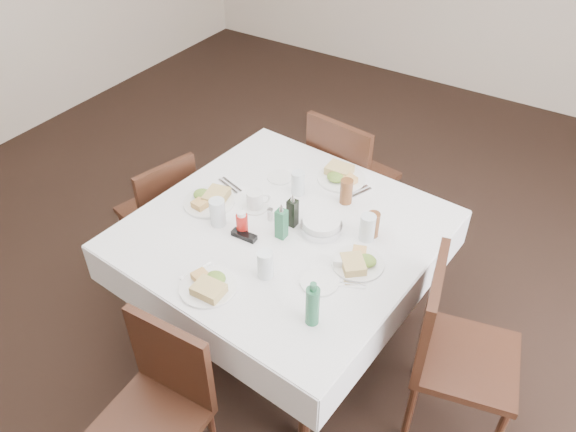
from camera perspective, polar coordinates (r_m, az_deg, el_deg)
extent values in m
plane|color=black|center=(3.50, -2.30, -9.06)|extent=(7.00, 7.00, 0.00)
cylinder|color=black|center=(3.15, -13.73, -7.87)|extent=(0.06, 0.06, 0.72)
cylinder|color=black|center=(3.67, -1.87, 1.36)|extent=(0.06, 0.06, 0.72)
cylinder|color=black|center=(2.68, 1.75, -17.90)|extent=(0.06, 0.06, 0.72)
cylinder|color=black|center=(3.28, 12.37, -5.36)|extent=(0.06, 0.06, 0.72)
cube|color=black|center=(2.87, -0.42, -1.57)|extent=(1.38, 1.38, 0.03)
cube|color=white|center=(2.86, -0.42, -1.25)|extent=(1.52, 1.52, 0.01)
cube|color=white|center=(3.39, 6.88, 3.53)|extent=(1.41, 0.12, 0.22)
cube|color=white|center=(2.58, -10.18, -11.26)|extent=(1.41, 0.12, 0.22)
cube|color=white|center=(2.69, 11.79, -8.95)|extent=(0.12, 1.41, 0.22)
cube|color=white|center=(3.31, -10.16, 2.13)|extent=(0.12, 1.41, 0.22)
cube|color=black|center=(3.73, 6.71, 3.88)|extent=(0.51, 0.51, 0.04)
cube|color=black|center=(3.45, 5.04, 5.74)|extent=(0.46, 0.10, 0.50)
cylinder|color=black|center=(3.93, 10.45, 1.26)|extent=(0.04, 0.04, 0.47)
cylinder|color=black|center=(3.66, 7.20, -1.63)|extent=(0.04, 0.04, 0.47)
cylinder|color=black|center=(4.09, 5.78, 3.47)|extent=(0.04, 0.04, 0.47)
cylinder|color=black|center=(3.83, 2.35, 0.85)|extent=(0.04, 0.04, 0.47)
cube|color=black|center=(2.61, -13.85, -19.85)|extent=(0.43, 0.43, 0.04)
cube|color=black|center=(2.49, -11.78, -14.13)|extent=(0.41, 0.06, 0.45)
cylinder|color=black|center=(2.92, -13.57, -17.83)|extent=(0.03, 0.03, 0.42)
cube|color=black|center=(2.79, 17.70, -13.75)|extent=(0.55, 0.55, 0.04)
cube|color=black|center=(2.59, 14.23, -9.47)|extent=(0.14, 0.45, 0.50)
cylinder|color=black|center=(2.85, 12.24, -18.83)|extent=(0.04, 0.04, 0.47)
cylinder|color=black|center=(3.12, 20.87, -14.26)|extent=(0.04, 0.04, 0.47)
cylinder|color=black|center=(3.08, 13.53, -12.82)|extent=(0.04, 0.04, 0.47)
cube|color=black|center=(3.62, -13.15, 0.51)|extent=(0.48, 0.48, 0.04)
cube|color=black|center=(3.37, -12.05, 1.97)|extent=(0.13, 0.39, 0.43)
cylinder|color=black|center=(3.93, -11.98, 0.41)|extent=(0.03, 0.03, 0.40)
cylinder|color=black|center=(3.70, -9.08, -2.01)|extent=(0.03, 0.03, 0.40)
cylinder|color=black|center=(3.82, -16.22, -1.78)|extent=(0.03, 0.03, 0.40)
cylinder|color=black|center=(3.58, -13.51, -4.44)|extent=(0.03, 0.03, 0.40)
cylinder|color=white|center=(3.19, 5.44, 3.82)|extent=(0.27, 0.27, 0.01)
cube|color=tan|center=(3.21, 5.24, 4.71)|extent=(0.15, 0.12, 0.05)
cube|color=tan|center=(3.15, 6.11, 3.77)|extent=(0.11, 0.10, 0.04)
ellipsoid|color=#3D6C17|center=(3.15, 4.88, 3.96)|extent=(0.10, 0.09, 0.05)
cylinder|color=white|center=(2.57, -8.12, -7.16)|extent=(0.26, 0.26, 0.01)
cube|color=tan|center=(2.52, -8.06, -7.41)|extent=(0.14, 0.11, 0.04)
cube|color=tan|center=(2.58, -8.76, -6.19)|extent=(0.10, 0.09, 0.03)
ellipsoid|color=#3D6C17|center=(2.56, -7.37, -6.28)|extent=(0.10, 0.09, 0.04)
cylinder|color=white|center=(2.67, 7.08, -4.80)|extent=(0.25, 0.25, 0.01)
cube|color=tan|center=(2.63, 6.63, -4.87)|extent=(0.16, 0.16, 0.04)
cube|color=tan|center=(2.69, 7.23, -3.78)|extent=(0.09, 0.10, 0.03)
ellipsoid|color=#3D6C17|center=(2.65, 8.02, -4.50)|extent=(0.09, 0.08, 0.04)
cylinder|color=white|center=(3.03, -8.05, 1.39)|extent=(0.27, 0.27, 0.01)
cube|color=tan|center=(3.02, -7.28, 2.05)|extent=(0.14, 0.16, 0.05)
cube|color=tan|center=(2.99, -8.78, 1.30)|extent=(0.08, 0.10, 0.04)
ellipsoid|color=#3D6C17|center=(3.04, -8.69, 2.17)|extent=(0.10, 0.09, 0.05)
cylinder|color=white|center=(3.19, -0.81, 3.95)|extent=(0.15, 0.15, 0.01)
cylinder|color=white|center=(2.57, 3.21, -6.72)|extent=(0.18, 0.18, 0.01)
cylinder|color=silver|center=(3.04, 1.03, 3.36)|extent=(0.07, 0.07, 0.13)
cylinder|color=silver|center=(2.56, -2.33, -4.91)|extent=(0.07, 0.07, 0.14)
cylinder|color=silver|center=(2.77, 8.07, -1.18)|extent=(0.08, 0.08, 0.14)
cylinder|color=silver|center=(2.85, -7.17, 0.38)|extent=(0.08, 0.08, 0.15)
cylinder|color=brown|center=(2.99, 5.94, 2.50)|extent=(0.07, 0.07, 0.14)
cylinder|color=brown|center=(2.80, 8.61, -0.87)|extent=(0.07, 0.07, 0.14)
cylinder|color=silver|center=(2.83, 3.40, -1.17)|extent=(0.21, 0.21, 0.04)
cylinder|color=white|center=(2.81, 3.42, -0.71)|extent=(0.19, 0.19, 0.04)
cube|color=black|center=(2.82, 0.46, 0.32)|extent=(0.05, 0.05, 0.15)
cone|color=silver|center=(2.76, 0.47, 1.90)|extent=(0.03, 0.03, 0.04)
cube|color=#266843|center=(2.75, -0.67, -0.80)|extent=(0.05, 0.05, 0.16)
cone|color=silver|center=(2.68, -0.69, 0.89)|extent=(0.03, 0.03, 0.05)
cylinder|color=red|center=(2.80, -4.69, -0.82)|extent=(0.06, 0.06, 0.11)
cylinder|color=white|center=(2.76, -4.75, 0.20)|extent=(0.04, 0.04, 0.02)
cylinder|color=white|center=(2.88, -1.82, 0.07)|extent=(0.03, 0.03, 0.06)
cylinder|color=silver|center=(2.86, -1.84, 0.61)|extent=(0.03, 0.03, 0.01)
cylinder|color=#3D291C|center=(2.79, -0.98, -1.33)|extent=(0.04, 0.04, 0.07)
cylinder|color=silver|center=(2.76, -0.99, -0.67)|extent=(0.04, 0.04, 0.01)
cylinder|color=white|center=(2.98, -3.35, 0.93)|extent=(0.14, 0.14, 0.01)
cylinder|color=white|center=(2.95, -3.39, 1.70)|extent=(0.09, 0.09, 0.09)
cylinder|color=black|center=(2.93, -3.41, 2.20)|extent=(0.07, 0.07, 0.01)
torus|color=white|center=(2.95, -2.35, 1.79)|extent=(0.05, 0.05, 0.06)
cube|color=black|center=(2.79, -4.48, -1.98)|extent=(0.13, 0.05, 0.03)
cylinder|color=#266843|center=(2.35, 2.50, -9.13)|extent=(0.06, 0.06, 0.19)
cylinder|color=#266843|center=(2.26, 2.58, -7.21)|extent=(0.03, 0.03, 0.04)
cube|color=white|center=(2.64, 5.68, -4.69)|extent=(0.11, 0.09, 0.05)
cube|color=#D87088|center=(2.64, 5.69, -4.56)|extent=(0.08, 0.07, 0.02)
cube|color=silver|center=(3.11, 6.73, 2.47)|extent=(0.09, 0.19, 0.01)
cube|color=silver|center=(3.09, 7.09, 2.19)|extent=(0.09, 0.19, 0.01)
cube|color=silver|center=(2.64, -9.05, -5.85)|extent=(0.07, 0.17, 0.01)
cube|color=silver|center=(2.65, -9.36, -5.54)|extent=(0.07, 0.17, 0.01)
cube|color=silver|center=(2.57, 6.14, -7.07)|extent=(0.15, 0.07, 0.01)
cube|color=silver|center=(2.58, 6.18, -6.69)|extent=(0.15, 0.07, 0.01)
cube|color=silver|center=(3.15, -5.71, 3.21)|extent=(0.17, 0.07, 0.01)
cube|color=silver|center=(3.14, -6.11, 3.02)|extent=(0.17, 0.07, 0.01)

